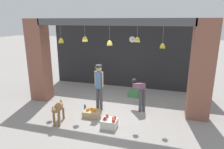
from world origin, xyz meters
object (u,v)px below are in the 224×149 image
Objects in this scene: worker_stooping at (139,91)px; water_bottle at (85,108)px; dog at (58,109)px; shopkeeper at (99,84)px; fruit_crate_apples at (109,123)px; produce_box_green at (134,94)px; fruit_crate_oranges at (91,113)px; wall_clock at (132,39)px.

water_bottle is at bearing 164.29° from worker_stooping.
worker_stooping is (2.28, 1.74, 0.22)m from dog.
shopkeeper is 1.57m from fruit_crate_apples.
dog is 3.50m from produce_box_green.
fruit_crate_oranges is 0.48m from water_bottle.
dog is 3.08× the size of wall_clock.
water_bottle is (0.46, 1.00, -0.36)m from dog.
water_bottle is at bearing 144.86° from fruit_crate_apples.
worker_stooping is 1.38m from produce_box_green.
dog is 1.15m from fruit_crate_oranges.
water_bottle is at bearing -109.26° from wall_clock.
fruit_crate_apples is (0.72, -1.11, -0.83)m from shopkeeper.
shopkeeper reaches higher than worker_stooping.
dog is at bearing -122.65° from produce_box_green.
produce_box_green is (1.88, 2.93, -0.35)m from dog.
fruit_crate_oranges reaches higher than produce_box_green.
produce_box_green is at bearing 70.92° from worker_stooping.
dog reaches higher than fruit_crate_apples.
dog is at bearing -110.67° from wall_clock.
worker_stooping is at bearing -71.14° from produce_box_green.
shopkeeper is 3.14m from wall_clock.
shopkeeper is at bearing -120.60° from produce_box_green.
worker_stooping is at bearing -154.14° from shopkeeper.
dog is at bearing 62.42° from shopkeeper.
shopkeeper reaches higher than fruit_crate_apples.
worker_stooping is 2.05m from water_bottle.
worker_stooping is 2.01× the size of fruit_crate_oranges.
fruit_crate_oranges is 2.09× the size of water_bottle.
fruit_crate_oranges is 1.19× the size of produce_box_green.
fruit_crate_oranges is 2.46m from produce_box_green.
wall_clock is (1.54, 4.07, 1.83)m from dog.
wall_clock is at bearing 146.12° from dog.
shopkeeper is (0.91, 1.29, 0.51)m from dog.
produce_box_green is at bearing -113.05° from shopkeeper.
dog is 1.66m from shopkeeper.
fruit_crate_apples is at bearing -33.34° from fruit_crate_oranges.
dog is 4.72m from wall_clock.
wall_clock is (-0.10, 3.89, 2.16)m from fruit_crate_apples.
wall_clock reaches higher than fruit_crate_apples.
water_bottle is (-0.44, -0.29, -0.87)m from shopkeeper.
shopkeeper is at bearing 131.66° from dog.
dog reaches higher than fruit_crate_oranges.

